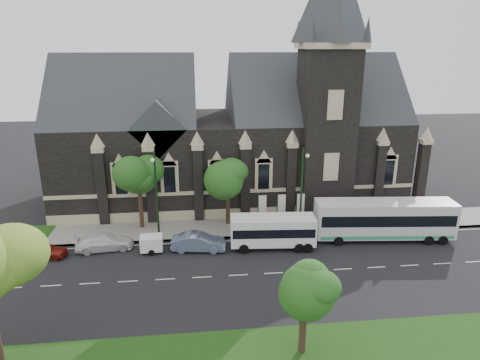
{
  "coord_description": "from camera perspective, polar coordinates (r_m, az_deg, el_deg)",
  "views": [
    {
      "loc": [
        -0.19,
        -30.75,
        18.24
      ],
      "look_at": [
        3.8,
        6.0,
        6.39
      ],
      "focal_mm": 31.49,
      "sensor_mm": 36.0,
      "label": 1
    }
  ],
  "objects": [
    {
      "name": "banner_flag_center",
      "position": [
        43.63,
        5.45,
        -3.62
      ],
      "size": [
        0.9,
        0.1,
        4.0
      ],
      "color": "black",
      "rests_on": "ground"
    },
    {
      "name": "street_lamp_mid",
      "position": [
        40.24,
        -11.29,
        -1.62
      ],
      "size": [
        0.36,
        1.88,
        9.0
      ],
      "color": "black",
      "rests_on": "ground"
    },
    {
      "name": "banner_flag_right",
      "position": [
        44.06,
        8.0,
        -3.5
      ],
      "size": [
        0.9,
        0.1,
        4.0
      ],
      "color": "black",
      "rests_on": "ground"
    },
    {
      "name": "sedan",
      "position": [
        39.65,
        -5.63,
        -8.37
      ],
      "size": [
        5.19,
        2.35,
        1.65
      ],
      "primitive_type": "imported",
      "rotation": [
        0.0,
        0.0,
        1.45
      ],
      "color": "#7284A5",
      "rests_on": "ground"
    },
    {
      "name": "car_far_white",
      "position": [
        41.62,
        -17.9,
        -7.99
      ],
      "size": [
        5.46,
        2.79,
        1.52
      ],
      "primitive_type": "imported",
      "rotation": [
        0.0,
        0.0,
        1.7
      ],
      "color": "white",
      "rests_on": "ground"
    },
    {
      "name": "tour_coach",
      "position": [
        43.49,
        18.96,
        -5.01
      ],
      "size": [
        13.56,
        4.05,
        3.9
      ],
      "rotation": [
        0.0,
        0.0,
        -0.09
      ],
      "color": "silver",
      "rests_on": "ground"
    },
    {
      "name": "ground",
      "position": [
        35.76,
        -5.16,
        -12.98
      ],
      "size": [
        160.0,
        160.0,
        0.0
      ],
      "primitive_type": "plane",
      "color": "black",
      "rests_on": "ground"
    },
    {
      "name": "car_far_red",
      "position": [
        42.16,
        -25.03,
        -8.64
      ],
      "size": [
        4.16,
        2.14,
        1.36
      ],
      "primitive_type": "imported",
      "rotation": [
        0.0,
        0.0,
        1.43
      ],
      "color": "maroon",
      "rests_on": "ground"
    },
    {
      "name": "street_lamp_near",
      "position": [
        41.33,
        8.41,
        -0.94
      ],
      "size": [
        0.36,
        1.88,
        9.0
      ],
      "color": "black",
      "rests_on": "ground"
    },
    {
      "name": "shuttle_bus",
      "position": [
        39.79,
        4.48,
        -6.76
      ],
      "size": [
        8.04,
        3.24,
        3.04
      ],
      "rotation": [
        0.0,
        0.0,
        -0.07
      ],
      "color": "white",
      "rests_on": "ground"
    },
    {
      "name": "box_trailer",
      "position": [
        39.98,
        -11.9,
        -8.36
      ],
      "size": [
        2.95,
        1.73,
        1.56
      ],
      "rotation": [
        0.0,
        0.0,
        0.03
      ],
      "color": "white",
      "rests_on": "ground"
    },
    {
      "name": "tree_walk_right",
      "position": [
        43.42,
        -1.45,
        1.14
      ],
      "size": [
        4.08,
        4.08,
        7.8
      ],
      "color": "black",
      "rests_on": "ground"
    },
    {
      "name": "tree_park_east",
      "position": [
        26.18,
        9.08,
        -13.83
      ],
      "size": [
        3.4,
        3.4,
        6.28
      ],
      "color": "black",
      "rests_on": "ground"
    },
    {
      "name": "tree_walk_left",
      "position": [
        43.66,
        -13.31,
        0.64
      ],
      "size": [
        3.91,
        3.91,
        7.64
      ],
      "color": "black",
      "rests_on": "ground"
    },
    {
      "name": "sidewalk",
      "position": [
        44.16,
        -5.44,
        -6.6
      ],
      "size": [
        80.0,
        5.0,
        0.15
      ],
      "primitive_type": "cube",
      "color": "gray",
      "rests_on": "ground"
    },
    {
      "name": "banner_flag_left",
      "position": [
        43.29,
        2.85,
        -3.74
      ],
      "size": [
        0.9,
        0.1,
        4.0
      ],
      "color": "black",
      "rests_on": "ground"
    },
    {
      "name": "museum",
      "position": [
        50.82,
        -0.09,
        6.35
      ],
      "size": [
        40.0,
        17.7,
        29.9
      ],
      "color": "black",
      "rests_on": "ground"
    }
  ]
}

